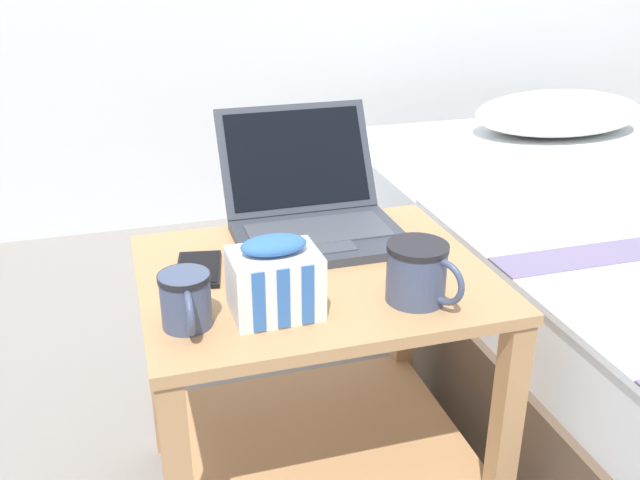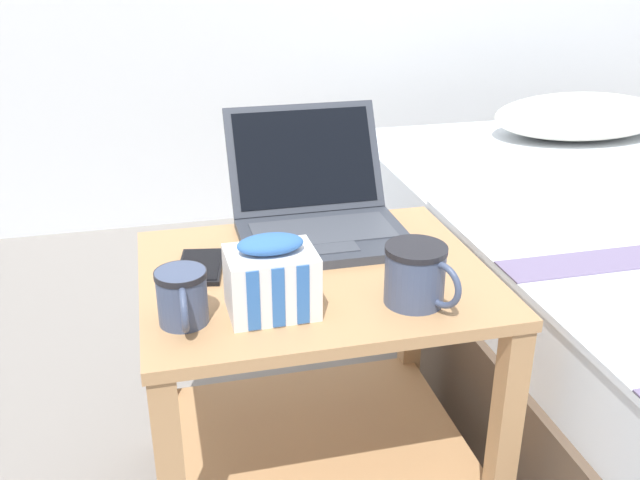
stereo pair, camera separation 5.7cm
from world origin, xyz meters
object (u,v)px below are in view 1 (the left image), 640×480
at_px(laptop, 313,210).
at_px(snack_bag, 275,279).
at_px(mug_front_right, 418,270).
at_px(cell_phone, 199,269).
at_px(mug_front_left, 186,298).

relative_size(laptop, snack_bag, 2.51).
height_order(mug_front_right, cell_phone, mug_front_right).
distance_m(laptop, mug_front_right, 0.35).
distance_m(laptop, snack_bag, 0.35).
distance_m(mug_front_left, snack_bag, 0.14).
bearing_deg(snack_bag, cell_phone, 118.36).
distance_m(mug_front_right, cell_phone, 0.41).
bearing_deg(mug_front_left, snack_bag, 1.22).
bearing_deg(laptop, cell_phone, -154.20).
xyz_separation_m(mug_front_left, mug_front_right, (0.39, -0.02, 0.01)).
relative_size(mug_front_left, mug_front_right, 0.88).
relative_size(laptop, mug_front_left, 3.00).
height_order(laptop, cell_phone, laptop).
distance_m(laptop, cell_phone, 0.29).
height_order(laptop, mug_front_left, laptop).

